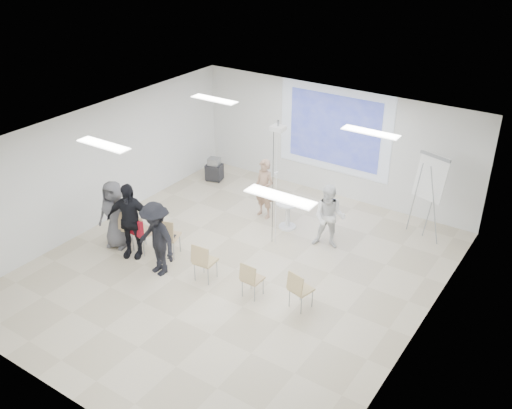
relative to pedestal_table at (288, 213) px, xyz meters
The scene contains 30 objects.
floor 2.24m from the pedestal_table, 89.82° to the right, with size 8.00×9.00×0.10m, color beige.
ceiling 3.44m from the pedestal_table, 89.82° to the right, with size 8.00×9.00×0.10m, color white.
wall_back 2.60m from the pedestal_table, 89.83° to the left, with size 8.00×0.10×3.00m, color silver.
wall_left 4.73m from the pedestal_table, 151.47° to the right, with size 0.10×9.00×3.00m, color silver.
wall_right 4.74m from the pedestal_table, 28.45° to the right, with size 0.10×9.00×3.00m, color silver.
projection_halo 2.71m from the pedestal_table, 89.83° to the left, with size 3.20×0.01×2.30m, color silver.
projection_image 2.69m from the pedestal_table, 89.83° to the left, with size 2.60×0.01×1.90m, color #2E3B9E.
pedestal_table is the anchor object (origin of this frame).
player_left 0.95m from the pedestal_table, 167.08° to the left, with size 0.64×0.43×1.75m, color tan.
player_right 1.33m from the pedestal_table, 10.38° to the right, with size 0.82×0.66×1.71m, color white.
controller_left 1.07m from the pedestal_table, 145.12° to the left, with size 0.04×0.13×0.04m, color silver.
controller_right 1.29m from the pedestal_table, ahead, with size 0.04×0.12×0.04m, color silver.
chair_far_left 3.76m from the pedestal_table, 132.52° to the right, with size 0.56×0.58×0.93m.
chair_left_mid 3.56m from the pedestal_table, 127.95° to the right, with size 0.50×0.53×0.97m.
chair_left_inner 3.06m from the pedestal_table, 120.48° to the right, with size 0.59×0.61×0.98m.
chair_center 2.93m from the pedestal_table, 95.82° to the right, with size 0.45×0.48×0.89m.
chair_right_inner 2.96m from the pedestal_table, 73.41° to the right, with size 0.38×0.41×0.81m.
chair_right_far 3.20m from the pedestal_table, 55.16° to the right, with size 0.48×0.50×0.84m.
red_jacket 3.68m from the pedestal_table, 126.55° to the right, with size 0.43×0.10×0.41m, color #A61423.
laptop 2.99m from the pedestal_table, 121.90° to the right, with size 0.36×0.26×0.03m, color black.
audience_left 3.82m from the pedestal_table, 126.95° to the right, with size 1.19×0.71×2.04m, color black.
audience_mid 3.51m from the pedestal_table, 111.99° to the right, with size 1.24×0.67×1.91m, color black.
audience_outer 4.11m from the pedestal_table, 134.41° to the right, with size 0.89×0.59×1.83m, color #58575C.
flipchart_easel 3.45m from the pedestal_table, 25.94° to the left, with size 0.88×0.69×2.11m.
av_cart 3.40m from the pedestal_table, 159.35° to the left, with size 0.53×0.47×0.68m.
ceiling_projector 2.40m from the pedestal_table, 81.47° to the right, with size 0.30×0.25×3.00m.
fluor_panel_nw 3.26m from the pedestal_table, behind, with size 1.20×0.30×0.02m, color white.
fluor_panel_ne 3.27m from the pedestal_table, ahead, with size 1.20×0.30×0.02m, color white.
fluor_panel_sw 4.92m from the pedestal_table, 118.32° to the right, with size 1.20×0.30×0.02m, color white.
fluor_panel_se 4.93m from the pedestal_table, 61.51° to the right, with size 1.20×0.30×0.02m, color white.
Camera 1 is at (6.15, -8.38, 7.03)m, focal length 40.00 mm.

